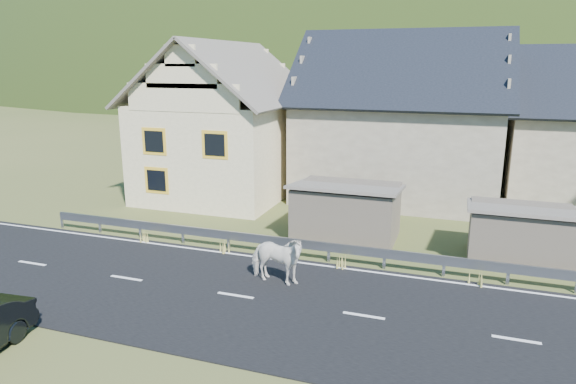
% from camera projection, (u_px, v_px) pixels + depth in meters
% --- Properties ---
extents(ground, '(160.00, 160.00, 0.00)m').
position_uv_depth(ground, '(364.00, 317.00, 14.60)').
color(ground, '#37471D').
rests_on(ground, ground).
extents(road, '(60.00, 7.00, 0.04)m').
position_uv_depth(road, '(364.00, 316.00, 14.59)').
color(road, black).
rests_on(road, ground).
extents(lane_markings, '(60.00, 6.60, 0.01)m').
position_uv_depth(lane_markings, '(364.00, 316.00, 14.58)').
color(lane_markings, silver).
rests_on(lane_markings, road).
extents(guardrail, '(28.10, 0.09, 0.75)m').
position_uv_depth(guardrail, '(385.00, 254.00, 17.83)').
color(guardrail, '#93969B').
rests_on(guardrail, ground).
extents(shed_left, '(4.30, 3.30, 2.40)m').
position_uv_depth(shed_left, '(347.00, 212.00, 20.91)').
color(shed_left, '#6F6352').
rests_on(shed_left, ground).
extents(shed_right, '(3.80, 2.90, 2.20)m').
position_uv_depth(shed_right, '(521.00, 235.00, 18.42)').
color(shed_right, '#6F6352').
rests_on(shed_right, ground).
extents(house_cream, '(7.80, 9.80, 8.30)m').
position_uv_depth(house_cream, '(226.00, 113.00, 27.69)').
color(house_cream, '#F7E3B5').
rests_on(house_cream, ground).
extents(house_stone_a, '(10.80, 9.80, 8.90)m').
position_uv_depth(house_stone_a, '(402.00, 108.00, 27.52)').
color(house_stone_a, tan).
rests_on(house_stone_a, ground).
extents(mountain, '(440.00, 280.00, 260.00)m').
position_uv_depth(mountain, '(472.00, 140.00, 182.83)').
color(mountain, '#1C3112').
rests_on(mountain, ground).
extents(conifer_patch, '(76.00, 50.00, 28.00)m').
position_uv_depth(conifer_patch, '(234.00, 67.00, 131.33)').
color(conifer_patch, black).
rests_on(conifer_patch, ground).
extents(horse, '(1.10, 2.07, 1.68)m').
position_uv_depth(horse, '(276.00, 259.00, 16.53)').
color(horse, white).
rests_on(horse, road).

